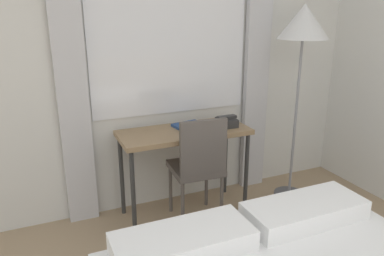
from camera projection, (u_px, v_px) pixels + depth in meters
The scene contains 6 objects.
wall_back_with_window at pixel (147, 56), 3.13m from camera, with size 5.09×0.13×2.70m.
desk at pixel (184, 139), 3.15m from camera, with size 1.09×0.46×0.77m.
desk_chair at pixel (198, 163), 3.04m from camera, with size 0.43×0.43×0.93m.
standing_lamp at pixel (303, 31), 3.16m from camera, with size 0.44×0.44×1.78m.
telephone at pixel (227, 122), 3.22m from camera, with size 0.17×0.17×0.09m.
book at pixel (190, 126), 3.20m from camera, with size 0.28×0.25×0.02m.
Camera 1 is at (-0.89, 0.16, 1.74)m, focal length 35.00 mm.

